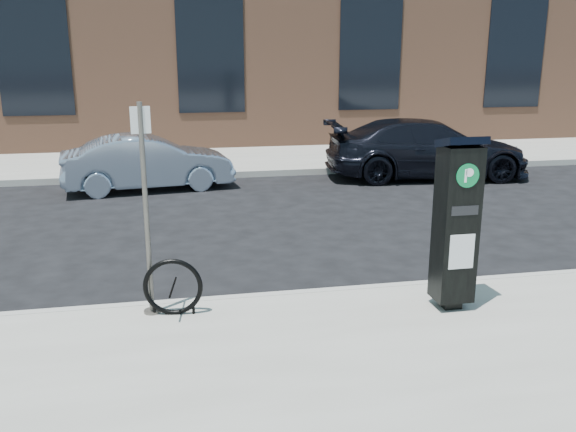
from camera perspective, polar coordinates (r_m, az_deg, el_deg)
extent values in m
plane|color=black|center=(7.69, -0.09, -8.16)|extent=(120.00, 120.00, 0.00)
cube|color=gray|center=(21.18, -7.40, 6.93)|extent=(60.00, 12.00, 0.15)
cube|color=#9E9B93|center=(7.64, -0.06, -7.71)|extent=(60.00, 0.12, 0.16)
cube|color=#9E9B93|center=(15.30, -5.85, 3.85)|extent=(60.00, 0.12, 0.16)
cube|color=#925D42|center=(23.99, -8.24, 17.24)|extent=(28.00, 10.00, 8.00)
cube|color=black|center=(19.26, -22.73, 13.86)|extent=(2.00, 0.06, 3.50)
cube|color=black|center=(18.96, -7.27, 14.86)|extent=(2.00, 0.06, 3.50)
cube|color=black|center=(19.95, 7.71, 14.85)|extent=(2.00, 0.06, 3.50)
cube|color=black|center=(22.06, 20.50, 14.08)|extent=(2.00, 0.06, 3.50)
cube|color=black|center=(7.45, 14.92, -7.80)|extent=(0.21, 0.21, 0.11)
cube|color=black|center=(7.14, 15.42, -0.78)|extent=(0.42, 0.37, 1.79)
cube|color=black|center=(6.95, 15.96, 6.67)|extent=(0.46, 0.41, 0.17)
cylinder|color=#086231|center=(6.84, 16.46, 3.64)|extent=(0.26, 0.02, 0.26)
cube|color=white|center=(6.84, 16.46, 3.64)|extent=(0.09, 0.01, 0.15)
cube|color=silver|center=(7.06, 15.95, -3.24)|extent=(0.29, 0.01, 0.40)
cube|color=black|center=(6.93, 16.23, 0.49)|extent=(0.32, 0.01, 0.11)
cylinder|color=#514D48|center=(7.23, -12.58, -8.68)|extent=(0.19, 0.19, 0.03)
cylinder|color=#514D48|center=(6.85, -13.14, 0.38)|extent=(0.06, 0.06, 2.38)
cube|color=silver|center=(6.68, -13.65, 8.72)|extent=(0.21, 0.06, 0.29)
torus|color=black|center=(7.02, -10.72, -6.55)|extent=(0.67, 0.14, 0.67)
cylinder|color=black|center=(7.15, -12.38, -8.52)|extent=(0.03, 0.03, 0.13)
cylinder|color=black|center=(7.09, -8.83, -8.53)|extent=(0.03, 0.03, 0.13)
imported|color=#91A1B8|center=(14.18, -12.98, 4.90)|extent=(3.91, 1.80, 1.24)
imported|color=black|center=(15.55, 12.85, 6.16)|extent=(5.18, 2.56, 1.45)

